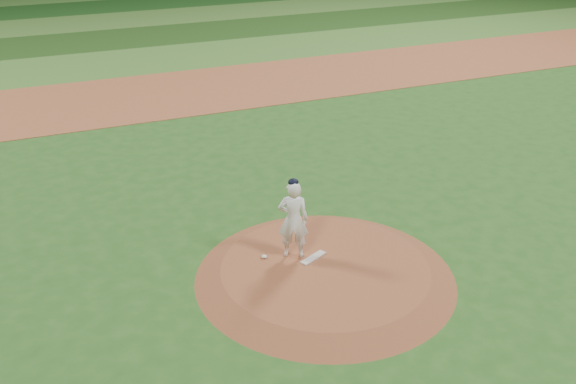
{
  "coord_description": "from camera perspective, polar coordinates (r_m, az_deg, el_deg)",
  "views": [
    {
      "loc": [
        -5.17,
        -10.22,
        7.59
      ],
      "look_at": [
        0.0,
        2.0,
        1.1
      ],
      "focal_mm": 40.0,
      "sensor_mm": 36.0,
      "label": 1
    }
  ],
  "objects": [
    {
      "name": "pitchers_mound",
      "position": [
        13.67,
        3.29,
        -7.08
      ],
      "size": [
        5.5,
        5.5,
        0.25
      ],
      "primitive_type": "cone",
      "color": "brown",
      "rests_on": "ground"
    },
    {
      "name": "pitching_rubber",
      "position": [
        13.86,
        2.26,
        -5.85
      ],
      "size": [
        0.68,
        0.43,
        0.03
      ],
      "primitive_type": "cube",
      "rotation": [
        0.0,
        0.0,
        0.43
      ],
      "color": "silver",
      "rests_on": "pitchers_mound"
    },
    {
      "name": "outfield_stripe_3",
      "position": [
        45.65,
        -16.74,
        15.47
      ],
      "size": [
        70.0,
        5.0,
        0.02
      ],
      "primitive_type": "cube",
      "color": "#174115",
      "rests_on": "ground"
    },
    {
      "name": "outfield_stripe_2",
      "position": [
        40.77,
        -15.76,
        14.42
      ],
      "size": [
        70.0,
        5.0,
        0.02
      ],
      "primitive_type": "cube",
      "color": "#3C6D27",
      "rests_on": "ground"
    },
    {
      "name": "pitcher_on_mound",
      "position": [
        13.51,
        0.47,
        -2.42
      ],
      "size": [
        0.77,
        0.65,
        1.83
      ],
      "color": "white",
      "rests_on": "pitchers_mound"
    },
    {
      "name": "ground",
      "position": [
        13.74,
        3.28,
        -7.52
      ],
      "size": [
        120.0,
        120.0,
        0.0
      ],
      "primitive_type": "plane",
      "color": "#26541B",
      "rests_on": "ground"
    },
    {
      "name": "outfield_stripe_1",
      "position": [
        35.91,
        -14.53,
        13.08
      ],
      "size": [
        70.0,
        5.0,
        0.02
      ],
      "primitive_type": "cube",
      "color": "#1D4215",
      "rests_on": "ground"
    },
    {
      "name": "rosin_bag",
      "position": [
        13.87,
        -2.13,
        -5.75
      ],
      "size": [
        0.12,
        0.12,
        0.07
      ],
      "primitive_type": "ellipsoid",
      "color": "silver",
      "rests_on": "pitchers_mound"
    },
    {
      "name": "outfield_stripe_0",
      "position": [
        31.1,
        -12.93,
        11.32
      ],
      "size": [
        70.0,
        5.0,
        0.02
      ],
      "primitive_type": "cube",
      "color": "#3D7028",
      "rests_on": "ground"
    },
    {
      "name": "infield_dirt_band",
      "position": [
        25.9,
        -10.53,
        8.61
      ],
      "size": [
        70.0,
        6.0,
        0.02
      ],
      "primitive_type": "cube",
      "color": "brown",
      "rests_on": "ground"
    }
  ]
}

